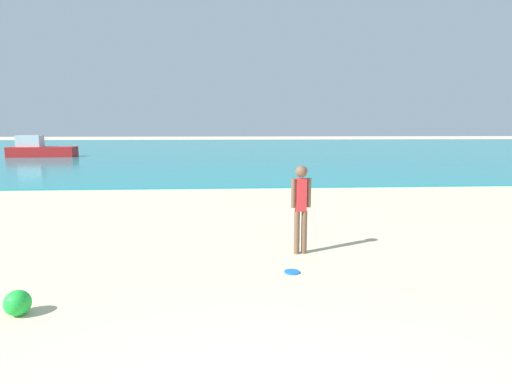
{
  "coord_description": "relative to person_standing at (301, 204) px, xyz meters",
  "views": [
    {
      "loc": [
        -0.23,
        -2.04,
        2.37
      ],
      "look_at": [
        0.32,
        6.94,
        0.95
      ],
      "focal_mm": 28.91,
      "sensor_mm": 36.0,
      "label": 1
    }
  ],
  "objects": [
    {
      "name": "beach_ball",
      "position": [
        -4.01,
        -2.35,
        -0.79
      ],
      "size": [
        0.33,
        0.33,
        0.33
      ],
      "primitive_type": "sphere",
      "color": "green",
      "rests_on": "ground"
    },
    {
      "name": "person_standing",
      "position": [
        0.0,
        0.0,
        0.0
      ],
      "size": [
        0.38,
        0.22,
        1.67
      ],
      "rotation": [
        0.0,
        0.0,
        3.3
      ],
      "color": "brown",
      "rests_on": "ground"
    },
    {
      "name": "boat_near",
      "position": [
        -16.07,
        25.55,
        -0.32
      ],
      "size": [
        4.95,
        1.79,
        1.66
      ],
      "rotation": [
        0.0,
        0.0,
        0.05
      ],
      "color": "red",
      "rests_on": "water"
    },
    {
      "name": "water",
      "position": [
        -1.06,
        38.31,
        -0.92
      ],
      "size": [
        160.0,
        60.0,
        0.06
      ],
      "primitive_type": "cube",
      "color": "teal",
      "rests_on": "ground"
    },
    {
      "name": "frisbee",
      "position": [
        -0.31,
        -1.03,
        -0.94
      ],
      "size": [
        0.26,
        0.26,
        0.03
      ],
      "primitive_type": "cylinder",
      "color": "blue",
      "rests_on": "ground"
    }
  ]
}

